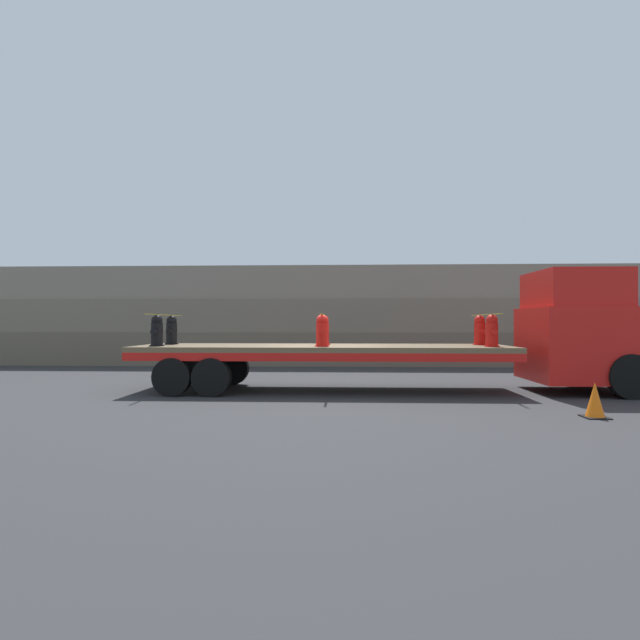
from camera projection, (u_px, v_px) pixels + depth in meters
The scene contains 14 objects.
ground_plane at pixel (323, 391), 13.08m from camera, with size 120.00×120.00×0.00m, color #2D2D30.
rock_cliff at pixel (330, 316), 21.84m from camera, with size 60.00×3.30×4.18m.
truck_cab at pixel (587, 332), 12.79m from camera, with size 2.78×2.58×3.11m.
flatbed_trailer at pixel (295, 354), 13.12m from camera, with size 9.64×2.59×1.19m.
fire_hydrant_black_near_0 at pixel (157, 331), 12.73m from camera, with size 0.37×0.57×0.80m.
fire_hydrant_black_far_0 at pixel (172, 330), 13.82m from camera, with size 0.37×0.57×0.80m.
fire_hydrant_red_near_1 at pixel (322, 331), 12.54m from camera, with size 0.37×0.57×0.80m.
fire_hydrant_red_far_1 at pixel (324, 330), 13.63m from camera, with size 0.37×0.57×0.80m.
fire_hydrant_red_near_2 at pixel (492, 331), 12.35m from camera, with size 0.37×0.57×0.80m.
fire_hydrant_red_far_2 at pixel (480, 331), 13.45m from camera, with size 0.37×0.57×0.80m.
cargo_strap_rear at pixel (165, 315), 13.28m from camera, with size 0.05×2.69×0.01m.
cargo_strap_middle at pixel (323, 315), 13.09m from camera, with size 0.05×2.69×0.01m.
cargo_strap_front at pixel (485, 315), 12.90m from camera, with size 0.05×2.69×0.01m.
traffic_cone at pixel (595, 400), 9.32m from camera, with size 0.44×0.44×0.67m.
Camera 1 is at (0.51, -13.08, 1.77)m, focal length 28.00 mm.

